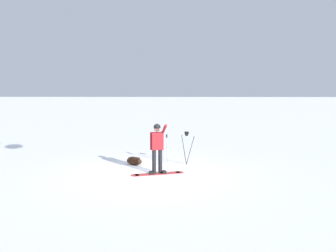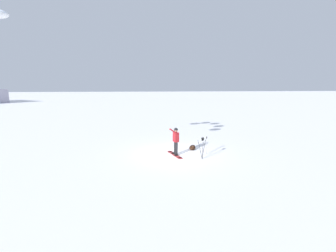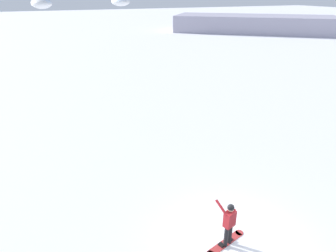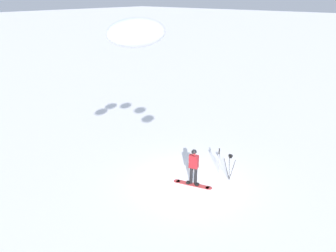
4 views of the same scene
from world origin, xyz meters
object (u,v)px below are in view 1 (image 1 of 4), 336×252
(gear_bag_large, at_px, (134,161))
(camera_tripod, at_px, (186,141))
(snowboard, at_px, (158,173))
(snowboarder, at_px, (157,143))
(ski_poles, at_px, (165,143))

(gear_bag_large, xyz_separation_m, camera_tripod, (-0.12, 2.04, 0.78))
(snowboard, relative_size, gear_bag_large, 2.30)
(snowboarder, relative_size, snowboard, 0.99)
(gear_bag_large, relative_size, camera_tripod, 0.60)
(camera_tripod, xyz_separation_m, ski_poles, (-0.40, -0.86, -0.17))
(gear_bag_large, height_order, ski_poles, ski_poles)
(snowboard, distance_m, camera_tripod, 2.03)
(snowboarder, relative_size, gear_bag_large, 2.27)
(camera_tripod, bearing_deg, ski_poles, -114.75)
(snowboarder, xyz_separation_m, snowboard, (0.07, 0.02, -1.05))
(ski_poles, bearing_deg, snowboarder, -5.78)
(camera_tripod, height_order, ski_poles, camera_tripod)
(snowboarder, bearing_deg, camera_tripod, 144.02)
(snowboard, xyz_separation_m, camera_tripod, (-1.50, 1.02, 0.91))
(gear_bag_large, height_order, camera_tripod, camera_tripod)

